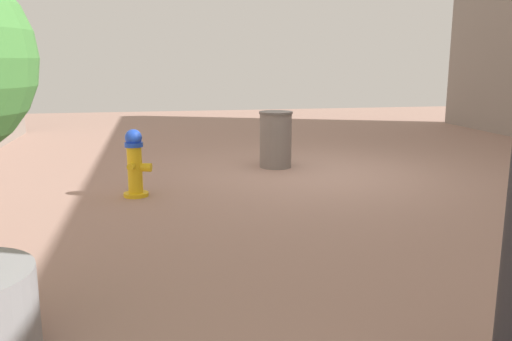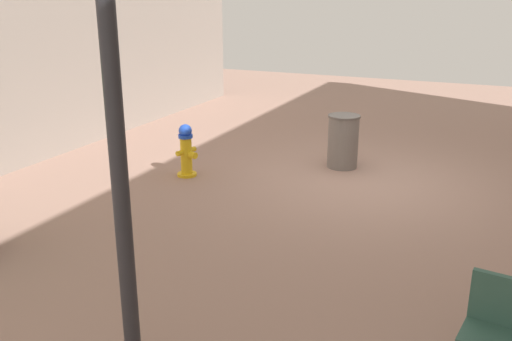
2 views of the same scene
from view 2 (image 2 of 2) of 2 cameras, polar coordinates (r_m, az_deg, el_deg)
ground_plane at (r=9.73m, az=11.10°, el=-1.19°), size 23.40×23.40×0.00m
fire_hydrant at (r=9.82m, az=-7.12°, el=2.06°), size 0.41×0.43×0.93m
street_lamp at (r=4.30m, az=-14.61°, el=10.45°), size 0.36×0.36×4.26m
trash_bin at (r=10.37m, az=8.86°, el=2.97°), size 0.58×0.58×0.98m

